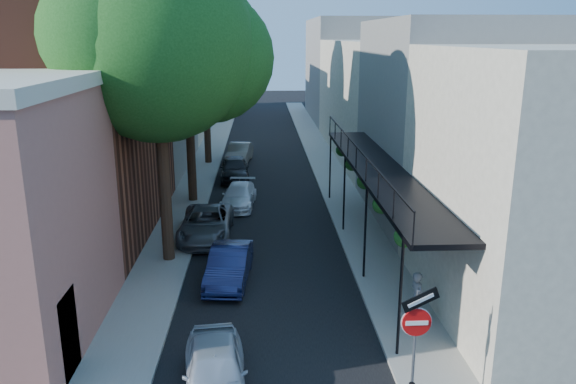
{
  "coord_description": "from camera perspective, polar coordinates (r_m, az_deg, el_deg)",
  "views": [
    {
      "loc": [
        -0.24,
        -10.08,
        8.25
      ],
      "look_at": [
        0.71,
        9.57,
        2.8
      ],
      "focal_mm": 35.0,
      "sensor_mm": 36.0,
      "label": 1
    }
  ],
  "objects": [
    {
      "name": "parked_car_a",
      "position": [
        14.01,
        -7.42,
        -17.6
      ],
      "size": [
        1.86,
        3.85,
        1.27
      ],
      "primitive_type": "imported",
      "rotation": [
        0.0,
        0.0,
        0.1
      ],
      "color": "#ACB4BF",
      "rests_on": "ground"
    },
    {
      "name": "buildings_right",
      "position": [
        40.81,
        10.47,
        9.86
      ],
      "size": [
        9.8,
        55.0,
        10.0
      ],
      "color": "beige",
      "rests_on": "ground"
    },
    {
      "name": "oak_far",
      "position": [
        37.48,
        -7.83,
        15.37
      ],
      "size": [
        7.7,
        7.0,
        11.9
      ],
      "color": "#332014",
      "rests_on": "ground"
    },
    {
      "name": "oak_mid",
      "position": [
        28.51,
        -9.41,
        12.89
      ],
      "size": [
        6.6,
        6.0,
        10.2
      ],
      "color": "#332014",
      "rests_on": "ground"
    },
    {
      "name": "pedestrian",
      "position": [
        17.12,
        12.97,
        -10.35
      ],
      "size": [
        0.54,
        0.66,
        1.57
      ],
      "primitive_type": "imported",
      "rotation": [
        0.0,
        0.0,
        1.89
      ],
      "color": "slate",
      "rests_on": "sidewalk_right"
    },
    {
      "name": "parked_car_f",
      "position": [
        38.19,
        -4.96,
        3.96
      ],
      "size": [
        1.85,
        4.11,
        1.31
      ],
      "primitive_type": "imported",
      "rotation": [
        0.0,
        0.0,
        -0.12
      ],
      "color": "gray",
      "rests_on": "ground"
    },
    {
      "name": "parked_car_e",
      "position": [
        33.51,
        -5.47,
        2.4
      ],
      "size": [
        1.9,
        4.21,
        1.4
      ],
      "primitive_type": "imported",
      "rotation": [
        0.0,
        0.0,
        0.06
      ],
      "color": "black",
      "rests_on": "ground"
    },
    {
      "name": "sign_post",
      "position": [
        13.13,
        12.93,
        -13.2
      ],
      "size": [
        0.89,
        0.17,
        2.99
      ],
      "color": "#595B60",
      "rests_on": "ground"
    },
    {
      "name": "sidewalk_left",
      "position": [
        41.08,
        -7.99,
        3.84
      ],
      "size": [
        2.0,
        64.0,
        0.12
      ],
      "primitive_type": "cube",
      "color": "gray",
      "rests_on": "ground"
    },
    {
      "name": "buildings_left",
      "position": [
        40.02,
        -16.11,
        10.15
      ],
      "size": [
        10.1,
        59.1,
        12.0
      ],
      "color": "#B86E5E",
      "rests_on": "ground"
    },
    {
      "name": "sidewalk_right",
      "position": [
        41.13,
        3.2,
        3.98
      ],
      "size": [
        2.0,
        64.0,
        0.12
      ],
      "primitive_type": "cube",
      "color": "gray",
      "rests_on": "ground"
    },
    {
      "name": "road_surface",
      "position": [
        40.92,
        -2.39,
        3.85
      ],
      "size": [
        6.0,
        64.0,
        0.01
      ],
      "primitive_type": "cube",
      "color": "black",
      "rests_on": "ground"
    },
    {
      "name": "parked_car_b",
      "position": [
        19.69,
        -5.98,
        -7.41
      ],
      "size": [
        1.63,
        3.85,
        1.24
      ],
      "primitive_type": "imported",
      "rotation": [
        0.0,
        0.0,
        -0.09
      ],
      "color": "#161E47",
      "rests_on": "ground"
    },
    {
      "name": "oak_near",
      "position": [
        20.58,
        -11.88,
        14.13
      ],
      "size": [
        7.48,
        6.8,
        11.42
      ],
      "color": "#332014",
      "rests_on": "ground"
    },
    {
      "name": "parked_car_d",
      "position": [
        28.21,
        -5.03,
        -0.4
      ],
      "size": [
        1.9,
        3.97,
        1.12
      ],
      "primitive_type": "imported",
      "rotation": [
        0.0,
        0.0,
        -0.09
      ],
      "color": "white",
      "rests_on": "ground"
    },
    {
      "name": "parked_car_c",
      "position": [
        23.95,
        -8.3,
        -3.21
      ],
      "size": [
        2.14,
        4.6,
        1.28
      ],
      "primitive_type": "imported",
      "rotation": [
        0.0,
        0.0,
        -0.01
      ],
      "color": "#57595F",
      "rests_on": "ground"
    }
  ]
}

